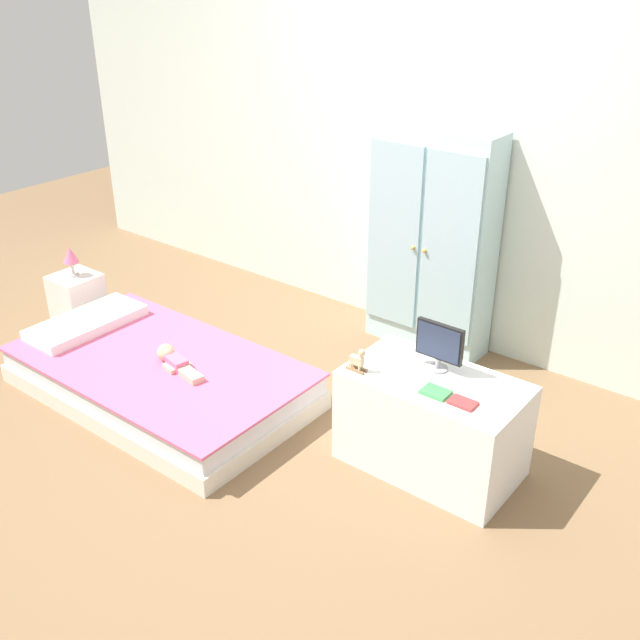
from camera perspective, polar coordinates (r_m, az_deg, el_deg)
name	(u,v)px	position (r m, az deg, el deg)	size (l,w,h in m)	color
ground_plane	(264,433)	(4.02, -4.32, -8.66)	(10.00, 10.00, 0.02)	brown
back_wall	(432,126)	(4.66, 8.58, 14.53)	(6.40, 0.05, 2.70)	silver
bed	(161,377)	(4.35, -12.16, -4.32)	(1.72, 0.98, 0.23)	silver
pillow	(86,322)	(4.76, -17.51, -0.17)	(0.32, 0.70, 0.06)	white
doll	(173,359)	(4.22, -11.25, -2.95)	(0.39, 0.16, 0.10)	#D6668E
nightstand	(78,301)	(5.25, -18.11, 1.42)	(0.28, 0.28, 0.37)	silver
table_lamp	(71,256)	(5.13, -18.62, 4.68)	(0.10, 0.10, 0.20)	#B7B2AD
wardrobe	(432,242)	(4.61, 8.58, 5.96)	(0.77, 0.31, 1.40)	silver
tv_stand	(432,423)	(3.67, 8.60, -7.86)	(0.85, 0.49, 0.50)	white
tv_monitor	(439,344)	(3.55, 9.16, -1.83)	(0.24, 0.10, 0.25)	#99999E
rocking_horse_toy	(358,360)	(3.54, 2.95, -3.09)	(0.10, 0.04, 0.12)	#8E6642
book_green	(436,392)	(3.42, 8.88, -5.50)	(0.13, 0.10, 0.02)	#429E51
book_red	(463,403)	(3.37, 10.93, -6.27)	(0.12, 0.08, 0.01)	#CC3838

